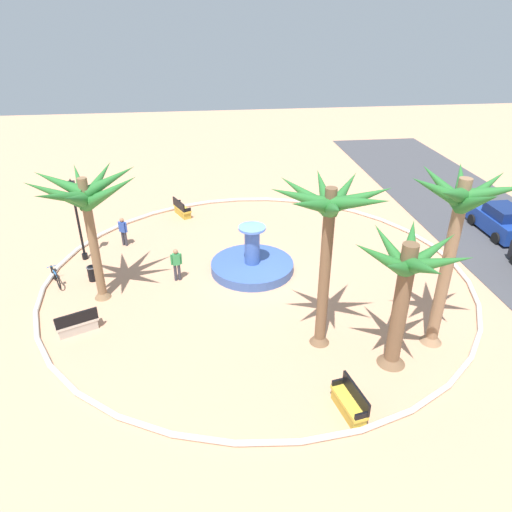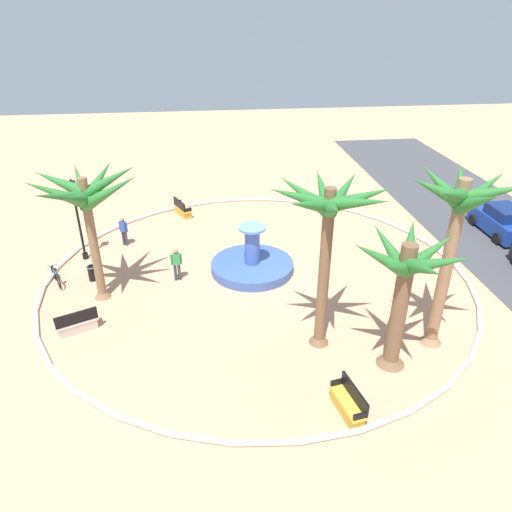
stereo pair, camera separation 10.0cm
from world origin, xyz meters
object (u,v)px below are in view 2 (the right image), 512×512
(palm_tree_far_side, at_px, (328,218))
(bench_west, at_px, (77,324))
(bench_east, at_px, (183,210))
(lamppost, at_px, (77,213))
(palm_tree_by_curb, at_px, (457,218))
(palm_tree_mid_plaza, at_px, (85,198))
(parked_car_leftmost, at_px, (501,221))
(fountain, at_px, (252,265))
(person_cyclist_photo, at_px, (177,263))
(bench_north, at_px, (348,404))
(bicycle_red_frame, at_px, (56,276))
(trash_bin, at_px, (92,273))
(person_cyclist_helmet, at_px, (124,230))
(palm_tree_near_fountain, at_px, (406,277))

(palm_tree_far_side, distance_m, bench_west, 10.60)
(bench_east, height_order, lamppost, lamppost)
(palm_tree_by_curb, height_order, palm_tree_mid_plaza, palm_tree_by_curb)
(palm_tree_mid_plaza, height_order, parked_car_leftmost, palm_tree_mid_plaza)
(fountain, relative_size, palm_tree_far_side, 0.61)
(palm_tree_mid_plaza, height_order, person_cyclist_photo, palm_tree_mid_plaza)
(person_cyclist_photo, bearing_deg, fountain, 97.14)
(palm_tree_by_curb, bearing_deg, person_cyclist_photo, -120.96)
(lamppost, bearing_deg, bench_west, 8.31)
(palm_tree_far_side, xyz_separation_m, lamppost, (-8.02, -10.16, -2.69))
(fountain, distance_m, person_cyclist_photo, 3.64)
(bench_north, relative_size, bicycle_red_frame, 1.07)
(parked_car_leftmost, bearing_deg, trash_bin, -83.64)
(palm_tree_mid_plaza, bearing_deg, person_cyclist_helmet, 175.81)
(bench_north, distance_m, parked_car_leftmost, 17.01)
(palm_tree_by_curb, xyz_separation_m, lamppost, (-8.52, -14.43, -2.67))
(palm_tree_by_curb, relative_size, parked_car_leftmost, 1.70)
(palm_tree_by_curb, bearing_deg, bench_east, -144.69)
(palm_tree_near_fountain, xyz_separation_m, palm_tree_mid_plaza, (-5.76, -11.02, 1.02))
(palm_tree_by_curb, height_order, trash_bin, palm_tree_by_curb)
(fountain, bearing_deg, trash_bin, -90.25)
(trash_bin, bearing_deg, bicycle_red_frame, -85.02)
(bench_east, height_order, person_cyclist_helmet, person_cyclist_helmet)
(bench_west, relative_size, bench_north, 1.00)
(lamppost, xyz_separation_m, parked_car_leftmost, (-0.21, 22.52, -1.71))
(palm_tree_mid_plaza, relative_size, bench_east, 3.47)
(person_cyclist_helmet, relative_size, person_cyclist_photo, 0.98)
(palm_tree_by_curb, bearing_deg, bicycle_red_frame, -112.00)
(palm_tree_near_fountain, relative_size, bicycle_red_frame, 3.24)
(bench_east, bearing_deg, bench_north, 18.09)
(bench_east, relative_size, bicycle_red_frame, 1.06)
(palm_tree_near_fountain, xyz_separation_m, person_cyclist_helmet, (-10.81, -10.65, -2.72))
(palm_tree_far_side, xyz_separation_m, person_cyclist_photo, (-5.32, -5.44, -4.28))
(bench_east, distance_m, bench_north, 17.48)
(bench_east, distance_m, bench_west, 11.91)
(person_cyclist_photo, bearing_deg, lamppost, -119.74)
(palm_tree_near_fountain, height_order, lamppost, palm_tree_near_fountain)
(bench_north, xyz_separation_m, trash_bin, (-9.36, -9.48, 0.04))
(palm_tree_mid_plaza, distance_m, palm_tree_far_side, 9.70)
(palm_tree_mid_plaza, bearing_deg, bicycle_red_frame, -121.26)
(palm_tree_mid_plaza, bearing_deg, lamppost, -158.63)
(palm_tree_far_side, xyz_separation_m, person_cyclist_helmet, (-9.33, -8.32, -4.30))
(palm_tree_near_fountain, xyz_separation_m, palm_tree_by_curb, (-0.99, 1.95, 1.55))
(fountain, bearing_deg, parked_car_leftmost, 99.79)
(person_cyclist_photo, xyz_separation_m, parked_car_leftmost, (-2.90, 17.80, -0.13))
(palm_tree_mid_plaza, relative_size, parked_car_leftmost, 1.44)
(person_cyclist_helmet, height_order, parked_car_leftmost, parked_car_leftmost)
(palm_tree_by_curb, distance_m, palm_tree_mid_plaza, 13.83)
(bench_east, distance_m, lamppost, 7.30)
(bench_west, distance_m, bicycle_red_frame, 4.22)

